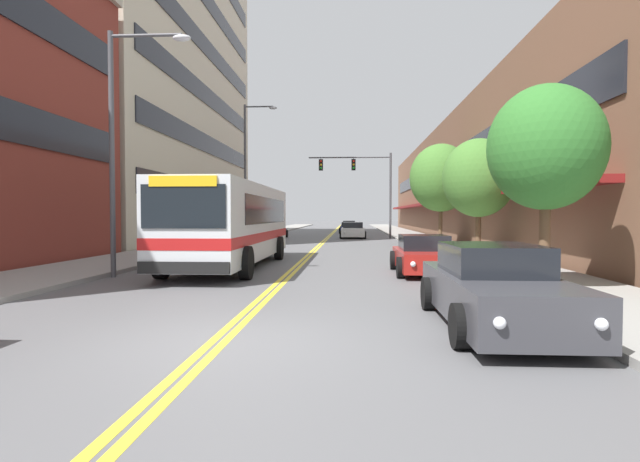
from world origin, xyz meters
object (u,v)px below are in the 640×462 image
Objects in this scene: car_champagne_moving_second at (349,226)px; car_navy_moving_third at (349,228)px; street_lamp_left_far at (249,163)px; car_red_parked_right_mid at (424,256)px; car_dark_grey_parked_right_foreground at (494,288)px; car_silver_parked_left_mid at (249,237)px; street_tree_right_mid at (479,178)px; car_white_moving_lead at (353,231)px; fire_hydrant at (495,265)px; city_bus at (233,221)px; traffic_signal_mast at (363,177)px; street_lamp_left_near at (124,130)px; street_tree_right_near at (546,148)px; car_slate_blue_parked_left_near at (274,232)px; street_tree_right_far at (441,178)px.

car_champagne_moving_second is 0.97× the size of car_navy_moving_third.
car_red_parked_right_mid is at bearing -61.83° from street_lamp_left_far.
car_dark_grey_parked_right_foreground is 1.11× the size of car_navy_moving_third.
street_tree_right_mid is at bearing -34.18° from car_silver_parked_left_mid.
fire_hydrant is (3.82, -27.89, -0.08)m from car_white_moving_lead.
city_bus is at bearing -96.94° from car_navy_moving_third.
street_tree_right_mid is (5.89, -41.07, 2.97)m from car_champagne_moving_second.
car_champagne_moving_second is 0.61× the size of traffic_signal_mast.
street_lamp_left_near is (-7.87, -26.46, -0.51)m from traffic_signal_mast.
car_navy_moving_third reaches higher than fire_hydrant.
fire_hydrant is at bearing -27.73° from city_bus.
car_red_parked_right_mid is 7.40m from street_tree_right_mid.
car_red_parked_right_mid is 5.41m from street_tree_right_near.
street_tree_right_mid is (12.51, 7.56, -0.97)m from street_lamp_left_near.
car_red_parked_right_mid is at bearing -86.76° from car_champagne_moving_second.
car_champagne_moving_second is 10.87m from car_navy_moving_third.
car_slate_blue_parked_left_near is at bearing 111.43° from street_tree_right_near.
city_bus is at bearing -100.85° from car_white_moving_lead.
street_lamp_left_near is at bearing -127.70° from street_tree_right_far.
traffic_signal_mast is 27.91m from fire_hydrant.
street_tree_right_near is at bearing -68.57° from car_slate_blue_parked_left_near.
street_lamp_left_far is 11.64× the size of fire_hydrant.
car_navy_moving_third is at bearing 83.06° from city_bus.
city_bus is at bearing -80.43° from street_lamp_left_far.
street_tree_right_near is (4.62, -29.22, 2.94)m from car_white_moving_lead.
street_lamp_left_near is at bearing -91.04° from car_slate_blue_parked_left_near.
car_slate_blue_parked_left_near is at bearing 139.12° from street_tree_right_far.
car_white_moving_lead is 1.13× the size of car_champagne_moving_second.
car_champagne_moving_second is 0.84× the size of street_tree_right_mid.
car_white_moving_lead is at bearing 79.15° from city_bus.
car_red_parked_right_mid is at bearing -15.44° from city_bus.
car_white_moving_lead is 0.69× the size of traffic_signal_mast.
fire_hydrant is (1.51, 5.22, -0.11)m from car_dark_grey_parked_right_foreground.
city_bus is 23.85m from traffic_signal_mast.
street_lamp_left_far is at bearing 118.17° from car_red_parked_right_mid.
street_lamp_left_far is at bearing -110.11° from car_navy_moving_third.
street_tree_right_near is 0.81× the size of street_tree_right_far.
car_red_parked_right_mid is 20.50m from street_lamp_left_far.
street_lamp_left_near is (-7.04, -26.96, 3.89)m from car_white_moving_lead.
car_navy_moving_third is 0.63× the size of traffic_signal_mast.
car_white_moving_lead is at bearing -88.89° from car_champagne_moving_second.
street_tree_right_mid is (11.92, -8.10, 2.96)m from car_silver_parked_left_mid.
car_slate_blue_parked_left_near is 0.76× the size of street_tree_right_far.
car_white_moving_lead is 28.15m from fire_hydrant.
car_red_parked_right_mid is 0.80× the size of street_tree_right_mid.
street_lamp_left_near is at bearing -170.31° from car_red_parked_right_mid.
street_lamp_left_near is at bearing 169.04° from street_tree_right_near.
traffic_signal_mast is at bearing 92.62° from car_dark_grey_parked_right_foreground.
street_tree_right_far is (5.30, -10.99, 3.56)m from car_white_moving_lead.
car_red_parked_right_mid reaches higher than car_champagne_moving_second.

